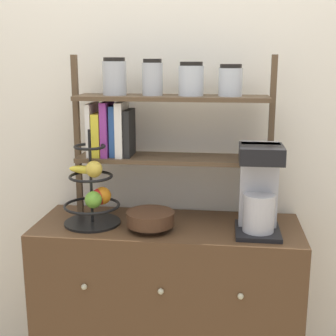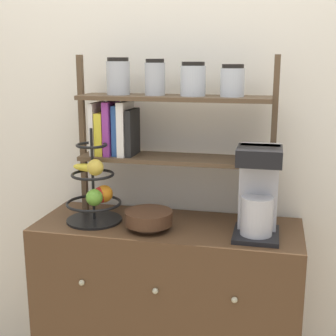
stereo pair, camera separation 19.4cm
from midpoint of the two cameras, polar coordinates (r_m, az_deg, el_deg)
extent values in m
cube|color=silver|center=(2.16, -1.78, 5.06)|extent=(7.00, 0.05, 2.60)
cube|color=#4C331E|center=(2.21, -2.69, -18.15)|extent=(1.13, 0.42, 0.92)
sphere|color=#B2AD8C|center=(1.97, -13.06, -14.00)|extent=(0.02, 0.02, 0.02)
sphere|color=#B2AD8C|center=(1.90, -3.92, -14.86)|extent=(0.02, 0.02, 0.02)
sphere|color=#B2AD8C|center=(1.87, 5.82, -15.37)|extent=(0.02, 0.02, 0.02)
cube|color=black|center=(1.92, 8.02, -7.67)|extent=(0.18, 0.22, 0.02)
cube|color=#B7B7BC|center=(1.92, 8.17, -1.99)|extent=(0.15, 0.09, 0.34)
cylinder|color=#B7B7BC|center=(1.88, 8.11, -5.45)|extent=(0.13, 0.13, 0.15)
cube|color=black|center=(1.82, 8.35, 1.67)|extent=(0.17, 0.17, 0.07)
cylinder|color=black|center=(2.06, -11.88, -6.56)|extent=(0.24, 0.24, 0.01)
cylinder|color=black|center=(2.00, -12.15, -1.04)|extent=(0.01, 0.01, 0.40)
torus|color=black|center=(2.03, -11.98, -4.52)|extent=(0.24, 0.24, 0.01)
torus|color=black|center=(2.00, -12.15, -1.04)|extent=(0.18, 0.18, 0.01)
torus|color=black|center=(1.97, -12.33, 2.54)|extent=(0.13, 0.13, 0.01)
sphere|color=red|center=(2.03, -11.05, -3.47)|extent=(0.07, 0.07, 0.07)
sphere|color=#6BAD33|center=(1.99, -11.87, -3.85)|extent=(0.07, 0.07, 0.07)
sphere|color=orange|center=(2.03, -10.76, -3.37)|extent=(0.08, 0.08, 0.08)
ellipsoid|color=yellow|center=(2.03, -12.79, -0.23)|extent=(0.15, 0.06, 0.04)
sphere|color=gold|center=(1.97, -11.81, -0.17)|extent=(0.07, 0.07, 0.07)
cylinder|color=#422819|center=(1.95, -5.04, -7.25)|extent=(0.11, 0.11, 0.02)
cylinder|color=#422819|center=(1.93, -5.07, -6.15)|extent=(0.20, 0.20, 0.06)
cube|color=brown|center=(2.11, -13.60, 3.64)|extent=(0.02, 0.02, 0.71)
cube|color=brown|center=(1.98, 9.69, 3.20)|extent=(0.02, 0.02, 0.71)
cube|color=brown|center=(2.02, -2.31, 1.13)|extent=(0.81, 0.20, 0.02)
cube|color=brown|center=(1.98, -2.39, 8.54)|extent=(0.81, 0.20, 0.02)
cube|color=white|center=(2.08, -11.83, 4.64)|extent=(0.02, 0.16, 0.23)
cube|color=yellow|center=(2.08, -11.01, 4.07)|extent=(0.03, 0.15, 0.18)
cube|color=#8C338C|center=(2.06, -10.08, 4.73)|extent=(0.03, 0.16, 0.23)
cube|color=#2D599E|center=(2.05, -9.20, 4.50)|extent=(0.02, 0.13, 0.22)
cube|color=white|center=(2.04, -8.34, 4.72)|extent=(0.03, 0.16, 0.23)
cube|color=black|center=(2.04, -7.46, 4.26)|extent=(0.03, 0.14, 0.20)
cylinder|color=#ADB2B7|center=(2.03, -9.31, 10.74)|extent=(0.10, 0.10, 0.14)
cylinder|color=black|center=(2.03, -9.39, 12.94)|extent=(0.09, 0.09, 0.02)
cylinder|color=#ADB2B7|center=(1.99, -4.75, 10.73)|extent=(0.09, 0.09, 0.13)
cylinder|color=black|center=(1.99, -4.79, 12.90)|extent=(0.08, 0.08, 0.02)
cylinder|color=silver|center=(1.96, -0.03, 10.57)|extent=(0.10, 0.10, 0.12)
cylinder|color=black|center=(1.96, -0.03, 12.60)|extent=(0.09, 0.09, 0.02)
cylinder|color=silver|center=(1.95, 4.77, 10.38)|extent=(0.10, 0.10, 0.11)
cylinder|color=black|center=(1.95, 4.81, 12.28)|extent=(0.09, 0.09, 0.02)
camera|label=1|loc=(0.10, -92.86, -0.67)|focal=50.00mm
camera|label=2|loc=(0.10, 87.14, 0.67)|focal=50.00mm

